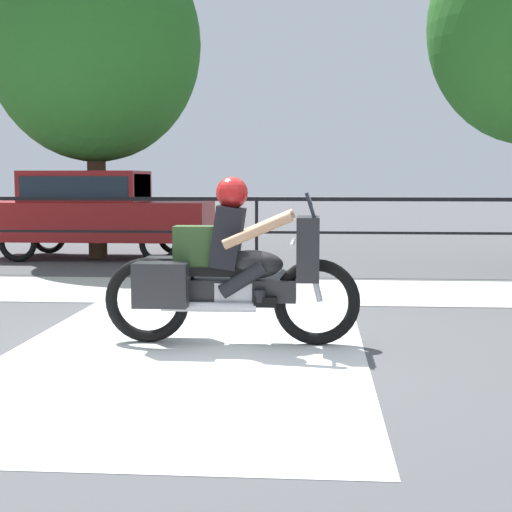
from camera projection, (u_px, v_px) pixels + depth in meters
ground_plane at (214, 344)px, 7.17m from camera, size 120.00×120.00×0.00m
sidewalk_band at (247, 290)px, 10.54m from camera, size 44.00×2.40×0.01m
crosswalk_band at (190, 347)px, 6.98m from camera, size 3.09×6.00×0.01m
fence_railing at (257, 214)px, 12.20m from camera, size 36.00×0.05×1.22m
motorcycle at (228, 271)px, 7.10m from camera, size 2.34×0.76×1.52m
parked_car at (95, 208)px, 14.80m from camera, size 4.16×1.79×1.65m
tree_behind_car at (94, 44)px, 14.54m from camera, size 3.96×3.96×6.18m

